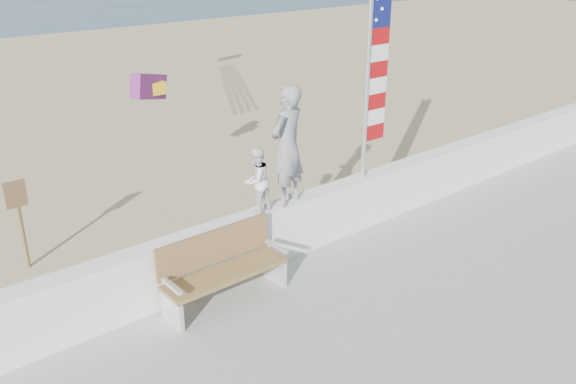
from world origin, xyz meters
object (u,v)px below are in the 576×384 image
at_px(bench, 222,267).
at_px(flag, 373,64).
at_px(child, 256,181).
at_px(adult, 287,145).

bearing_deg(bench, flag, 7.76).
bearing_deg(child, adult, 166.61).
xyz_separation_m(child, bench, (-0.96, -0.45, -0.90)).
xyz_separation_m(child, flag, (2.38, -0.00, 1.41)).
distance_m(bench, flag, 4.08).
xyz_separation_m(bench, flag, (3.33, 0.45, 2.30)).
xyz_separation_m(adult, bench, (-1.54, -0.45, -1.31)).
xyz_separation_m(adult, child, (-0.59, 0.00, -0.42)).
bearing_deg(flag, child, 179.99).
bearing_deg(adult, flag, 162.40).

